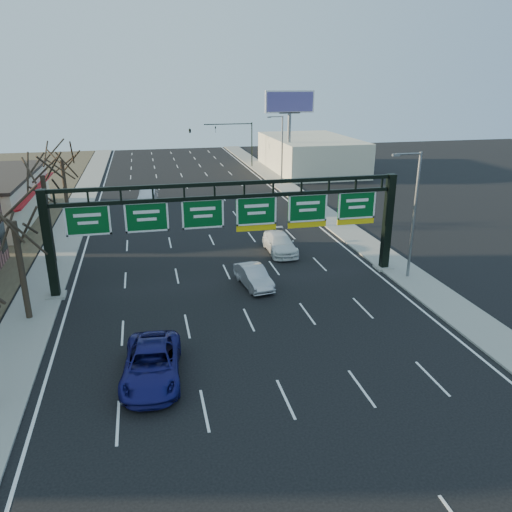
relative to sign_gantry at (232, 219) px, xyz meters
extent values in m
plane|color=black|center=(-0.16, -8.00, -4.63)|extent=(160.00, 160.00, 0.00)
cube|color=gray|center=(-12.96, 12.00, -4.57)|extent=(3.00, 120.00, 0.12)
cube|color=gray|center=(12.64, 12.00, -4.57)|extent=(3.00, 120.00, 0.12)
cube|color=white|center=(-0.16, 12.00, -4.62)|extent=(21.60, 120.00, 0.01)
cube|color=black|center=(-11.86, 0.00, -1.03)|extent=(0.55, 0.55, 7.20)
cube|color=gray|center=(-11.86, 0.00, -4.53)|extent=(1.20, 1.20, 0.20)
cube|color=black|center=(11.54, 0.00, -1.03)|extent=(0.55, 0.55, 7.20)
cube|color=gray|center=(11.54, 0.00, -4.53)|extent=(1.20, 1.20, 0.20)
cube|color=black|center=(-0.16, 0.00, 2.42)|extent=(23.40, 0.25, 0.25)
cube|color=black|center=(-0.16, 0.00, 1.52)|extent=(23.40, 0.25, 0.25)
cube|color=#054A1B|center=(-9.33, 0.00, 0.47)|extent=(2.80, 0.10, 2.00)
cube|color=#054A1B|center=(-5.66, 0.00, 0.47)|extent=(2.80, 0.10, 2.00)
cube|color=#054A1B|center=(-1.99, 0.00, 0.47)|extent=(2.80, 0.10, 2.00)
cube|color=#054A1B|center=(1.67, 0.00, 0.47)|extent=(2.80, 0.10, 2.00)
cube|color=yellow|center=(1.67, 0.00, -0.75)|extent=(2.80, 0.10, 0.40)
cube|color=#054A1B|center=(5.34, 0.00, 0.47)|extent=(2.80, 0.10, 2.00)
cube|color=yellow|center=(5.34, 0.00, -0.75)|extent=(2.80, 0.10, 0.40)
cube|color=#054A1B|center=(9.01, 0.00, 0.47)|extent=(2.80, 0.10, 2.00)
cube|color=yellow|center=(9.01, 0.00, -0.75)|extent=(2.80, 0.10, 0.40)
cube|color=#A01015|center=(-16.56, 21.00, -1.63)|extent=(1.20, 18.00, 0.40)
cube|color=#B9B49A|center=(19.84, 42.00, -2.13)|extent=(12.00, 20.00, 5.00)
cylinder|color=black|center=(-12.96, -3.00, -1.47)|extent=(0.36, 0.36, 6.08)
cylinder|color=black|center=(-12.96, 7.00, -1.09)|extent=(0.36, 0.36, 6.84)
cylinder|color=black|center=(-12.96, 17.00, -1.28)|extent=(0.36, 0.36, 6.46)
cylinder|color=slate|center=(12.44, -2.00, -0.01)|extent=(0.20, 0.20, 9.00)
cylinder|color=slate|center=(11.54, -2.00, 4.39)|extent=(1.80, 0.12, 0.12)
cube|color=slate|center=(10.64, -2.00, 4.34)|extent=(0.50, 0.22, 0.15)
cylinder|color=slate|center=(12.44, 32.00, -0.01)|extent=(0.20, 0.20, 9.00)
cylinder|color=slate|center=(11.54, 32.00, 4.39)|extent=(1.80, 0.12, 0.12)
cube|color=slate|center=(10.64, 32.00, 4.34)|extent=(0.50, 0.22, 0.15)
cylinder|color=slate|center=(14.84, 37.00, -0.13)|extent=(0.50, 0.50, 9.00)
cube|color=slate|center=(14.84, 37.00, 4.37)|extent=(3.00, 0.30, 0.20)
cube|color=white|center=(14.84, 37.00, 5.87)|extent=(7.00, 0.30, 3.00)
cube|color=#534891|center=(14.84, 36.80, 5.87)|extent=(6.60, 0.05, 2.60)
cylinder|color=black|center=(11.64, 47.00, -1.13)|extent=(0.18, 0.18, 7.00)
cylinder|color=black|center=(7.84, 47.00, 2.17)|extent=(7.60, 0.14, 0.14)
imported|color=black|center=(5.84, 47.00, 1.37)|extent=(0.20, 0.20, 1.00)
imported|color=black|center=(1.84, 47.00, 1.37)|extent=(0.54, 0.54, 1.62)
imported|color=navy|center=(-5.95, -11.05, -3.83)|extent=(3.16, 6.00, 1.61)
imported|color=#A4A4A8|center=(1.24, -1.09, -3.92)|extent=(2.13, 4.50, 1.42)
imported|color=white|center=(4.88, 5.44, -3.87)|extent=(2.19, 5.28, 1.53)
imported|color=#45474B|center=(10.34, 17.25, -3.89)|extent=(2.46, 4.59, 1.48)
imported|color=silver|center=(-5.31, 25.54, -3.81)|extent=(2.49, 5.19, 1.64)
camera|label=1|loc=(-5.66, -32.21, 9.02)|focal=35.00mm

